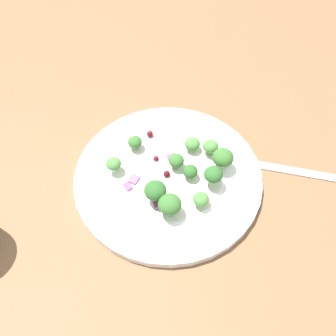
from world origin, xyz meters
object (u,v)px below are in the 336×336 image
object	(u,v)px
plate	(168,176)
broccoli_floret_0	(190,172)
fork	(285,169)
broccoli_floret_1	(176,161)
broccoli_floret_2	(155,191)

from	to	relation	value
plate	broccoli_floret_0	size ratio (longest dim) A/B	12.68
plate	broccoli_floret_0	bearing A→B (deg)	-79.21
plate	fork	xyz separation A→B (cm)	(7.50, -14.93, -0.61)
plate	fork	size ratio (longest dim) A/B	1.38
broccoli_floret_1	broccoli_floret_2	xyz separation A→B (cm)	(-5.92, 0.62, 0.73)
broccoli_floret_1	broccoli_floret_2	bearing A→B (deg)	174.04
broccoli_floret_0	broccoli_floret_1	size ratio (longest dim) A/B	0.95
plate	broccoli_floret_2	bearing A→B (deg)	-179.94
broccoli_floret_0	fork	world-z (taller)	broccoli_floret_0
plate	fork	world-z (taller)	plate
broccoli_floret_0	broccoli_floret_2	bearing A→B (deg)	149.39
broccoli_floret_0	fork	xyz separation A→B (cm)	(6.93, -11.97, -2.39)
broccoli_floret_1	broccoli_floret_2	size ratio (longest dim) A/B	0.75
plate	fork	distance (cm)	16.72
broccoli_floret_0	plate	bearing A→B (deg)	100.79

